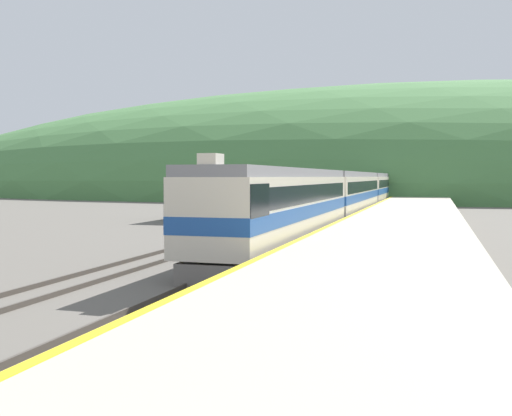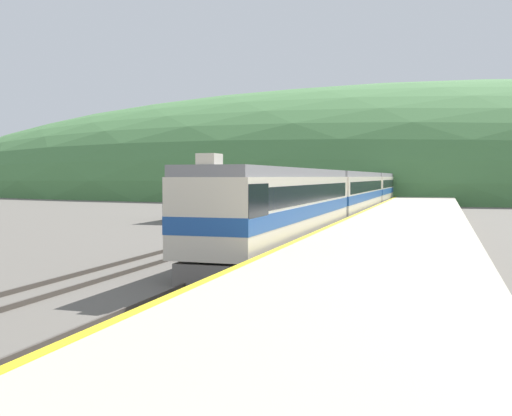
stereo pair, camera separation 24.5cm
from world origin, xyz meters
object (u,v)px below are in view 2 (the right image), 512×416
Objects in this scene: express_train_lead_car at (283,207)px; carriage_fourth at (394,186)px; carriage_second at (351,194)px; carriage_third at (379,189)px.

carriage_fourth is at bearing 90.00° from express_train_lead_car.
carriage_third is (0.00, 22.79, 0.00)m from carriage_second.
carriage_third is (0.00, 44.89, -0.01)m from express_train_lead_car.
carriage_fourth is (0.00, 45.59, 0.00)m from carriage_second.
carriage_third is at bearing -90.00° from carriage_fourth.
carriage_fourth is at bearing 90.00° from carriage_third.
carriage_second is at bearing 90.00° from express_train_lead_car.
carriage_third is at bearing 90.00° from carriage_second.
carriage_second and carriage_fourth have the same top height.
carriage_second is 45.59m from carriage_fourth.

